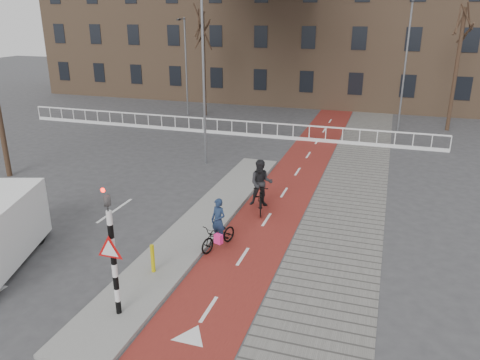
% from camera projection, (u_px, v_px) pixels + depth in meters
% --- Properties ---
extents(ground, '(120.00, 120.00, 0.00)m').
position_uv_depth(ground, '(174.00, 281.00, 13.79)').
color(ground, '#38383A').
rests_on(ground, ground).
extents(bike_lane, '(2.50, 60.00, 0.01)m').
position_uv_depth(bike_lane, '(293.00, 178.00, 22.30)').
color(bike_lane, maroon).
rests_on(bike_lane, ground).
extents(sidewalk, '(3.00, 60.00, 0.01)m').
position_uv_depth(sidewalk, '(353.00, 184.00, 21.49)').
color(sidewalk, slate).
rests_on(sidewalk, ground).
extents(curb_island, '(1.80, 16.00, 0.12)m').
position_uv_depth(curb_island, '(203.00, 221.00, 17.55)').
color(curb_island, gray).
rests_on(curb_island, ground).
extents(traffic_signal, '(0.80, 0.80, 3.68)m').
position_uv_depth(traffic_signal, '(112.00, 249.00, 11.48)').
color(traffic_signal, black).
rests_on(traffic_signal, curb_island).
extents(bollard, '(0.12, 0.12, 0.88)m').
position_uv_depth(bollard, '(153.00, 258.00, 13.91)').
color(bollard, '#CBB90B').
rests_on(bollard, curb_island).
extents(cyclist_near, '(1.11, 1.75, 1.75)m').
position_uv_depth(cyclist_near, '(219.00, 232.00, 15.51)').
color(cyclist_near, black).
rests_on(cyclist_near, bike_lane).
extents(cyclist_far, '(1.06, 2.06, 2.11)m').
position_uv_depth(cyclist_far, '(261.00, 190.00, 18.33)').
color(cyclist_far, black).
rests_on(cyclist_far, bike_lane).
extents(railing, '(28.00, 0.10, 0.99)m').
position_uv_depth(railing, '(217.00, 129.00, 30.35)').
color(railing, silver).
rests_on(railing, ground).
extents(townhouse_row, '(46.00, 10.00, 15.90)m').
position_uv_depth(townhouse_row, '(298.00, 8.00, 40.65)').
color(townhouse_row, '#7F6047').
rests_on(townhouse_row, ground).
extents(tree_mid, '(0.23, 0.23, 7.51)m').
position_uv_depth(tree_mid, '(204.00, 65.00, 34.62)').
color(tree_mid, '#312015').
rests_on(tree_mid, ground).
extents(tree_right, '(0.25, 0.25, 7.77)m').
position_uv_depth(tree_right, '(456.00, 71.00, 30.04)').
color(tree_right, '#312015').
rests_on(tree_right, ground).
extents(streetlight_near, '(0.12, 0.12, 8.86)m').
position_uv_depth(streetlight_near, '(204.00, 78.00, 23.00)').
color(streetlight_near, slate).
rests_on(streetlight_near, ground).
extents(streetlight_left, '(0.12, 0.12, 7.11)m').
position_uv_depth(streetlight_left, '(186.00, 68.00, 34.83)').
color(streetlight_left, slate).
rests_on(streetlight_left, ground).
extents(streetlight_right, '(0.12, 0.12, 8.22)m').
position_uv_depth(streetlight_right, '(405.00, 68.00, 29.87)').
color(streetlight_right, slate).
rests_on(streetlight_right, ground).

